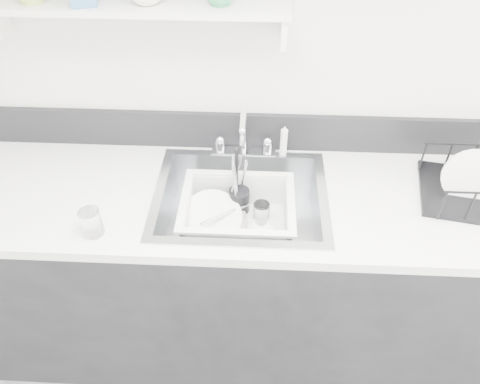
{
  "coord_description": "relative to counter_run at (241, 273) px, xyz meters",
  "views": [
    {
      "loc": [
        0.06,
        -0.09,
        2.08
      ],
      "look_at": [
        0.0,
        1.14,
        0.98
      ],
      "focal_mm": 35.0,
      "sensor_mm": 36.0,
      "label": 1
    }
  ],
  "objects": [
    {
      "name": "room_shell",
      "position": [
        0.0,
        -0.8,
        1.22
      ],
      "size": [
        3.5,
        3.0,
        2.6
      ],
      "color": "silver",
      "rests_on": "ground"
    },
    {
      "name": "counter_run",
      "position": [
        0.0,
        0.0,
        0.0
      ],
      "size": [
        3.2,
        0.62,
        0.92
      ],
      "color": "black",
      "rests_on": "ground"
    },
    {
      "name": "backsplash",
      "position": [
        0.0,
        0.3,
        0.54
      ],
      "size": [
        3.2,
        0.02,
        0.16
      ],
      "primitive_type": "cube",
      "color": "black",
      "rests_on": "counter_run"
    },
    {
      "name": "sink",
      "position": [
        0.0,
        0.0,
        0.37
      ],
      "size": [
        0.64,
        0.52,
        0.2
      ],
      "primitive_type": null,
      "color": "silver",
      "rests_on": "counter_run"
    },
    {
      "name": "faucet",
      "position": [
        0.0,
        0.25,
        0.52
      ],
      "size": [
        0.26,
        0.18,
        0.23
      ],
      "color": "silver",
      "rests_on": "counter_run"
    },
    {
      "name": "side_sprayer",
      "position": [
        0.16,
        0.25,
        0.53
      ],
      "size": [
        0.03,
        0.03,
        0.14
      ],
      "primitive_type": "cylinder",
      "color": "silver",
      "rests_on": "counter_run"
    },
    {
      "name": "wall_shelf",
      "position": [
        -0.35,
        0.23,
        1.05
      ],
      "size": [
        1.0,
        0.16,
        0.12
      ],
      "color": "silver",
      "rests_on": "room_shell"
    },
    {
      "name": "wash_tub",
      "position": [
        -0.01,
        -0.02,
        0.37
      ],
      "size": [
        0.43,
        0.35,
        0.16
      ],
      "primitive_type": null,
      "rotation": [
        0.0,
        0.0,
        -0.03
      ],
      "color": "silver",
      "rests_on": "sink"
    },
    {
      "name": "plate_stack",
      "position": [
        -0.1,
        -0.02,
        0.34
      ],
      "size": [
        0.27,
        0.27,
        0.11
      ],
      "rotation": [
        0.0,
        0.0,
        0.19
      ],
      "color": "white",
      "rests_on": "wash_tub"
    },
    {
      "name": "utensil_cup",
      "position": [
        -0.01,
        0.08,
        0.37
      ],
      "size": [
        0.08,
        0.08,
        0.27
      ],
      "rotation": [
        0.0,
        0.0,
        -0.11
      ],
      "color": "black",
      "rests_on": "wash_tub"
    },
    {
      "name": "ladle",
      "position": [
        -0.09,
        0.02,
        0.34
      ],
      "size": [
        0.25,
        0.25,
        0.08
      ],
      "primitive_type": null,
      "rotation": [
        0.0,
        0.0,
        -0.78
      ],
      "color": "silver",
      "rests_on": "wash_tub"
    },
    {
      "name": "tumbler_in_tub",
      "position": [
        0.08,
        0.02,
        0.35
      ],
      "size": [
        0.08,
        0.08,
        0.09
      ],
      "primitive_type": "cylinder",
      "rotation": [
        0.0,
        0.0,
        -0.41
      ],
      "color": "white",
      "rests_on": "wash_tub"
    },
    {
      "name": "tumbler_counter",
      "position": [
        -0.49,
        -0.21,
        0.51
      ],
      "size": [
        0.08,
        0.08,
        0.1
      ],
      "primitive_type": "cylinder",
      "rotation": [
        0.0,
        0.0,
        0.17
      ],
      "color": "white",
      "rests_on": "counter_run"
    },
    {
      "name": "bowl_small",
      "position": [
        0.08,
        -0.05,
        0.32
      ],
      "size": [
        0.13,
        0.13,
        0.04
      ],
      "primitive_type": "imported",
      "rotation": [
        0.0,
        0.0,
        0.18
      ],
      "color": "white",
      "rests_on": "wash_tub"
    }
  ]
}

